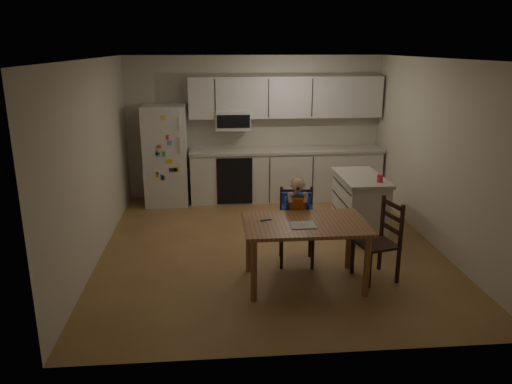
{
  "coord_description": "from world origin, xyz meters",
  "views": [
    {
      "loc": [
        -0.75,
        -6.32,
        2.66
      ],
      "look_at": [
        -0.24,
        -0.51,
        0.94
      ],
      "focal_mm": 35.0,
      "sensor_mm": 36.0,
      "label": 1
    }
  ],
  "objects": [
    {
      "name": "red_cup",
      "position": [
        1.52,
        0.1,
        0.91
      ],
      "size": [
        0.08,
        0.08,
        0.1
      ],
      "primitive_type": "cylinder",
      "color": "#DF2F45",
      "rests_on": "kitchen_island"
    },
    {
      "name": "refrigerator",
      "position": [
        -1.55,
        2.15,
        0.85
      ],
      "size": [
        0.72,
        0.7,
        1.7
      ],
      "primitive_type": "cube",
      "color": "silver",
      "rests_on": "ground"
    },
    {
      "name": "room",
      "position": [
        0.0,
        0.48,
        1.25
      ],
      "size": [
        4.52,
        5.01,
        2.51
      ],
      "color": "#91613D",
      "rests_on": "ground"
    },
    {
      "name": "napkin",
      "position": [
        0.22,
        -1.21,
        0.75
      ],
      "size": [
        0.28,
        0.24,
        0.01
      ],
      "primitive_type": "cube",
      "color": "silver",
      "rests_on": "dining_table"
    },
    {
      "name": "kitchen_island",
      "position": [
        1.37,
        0.45,
        0.43
      ],
      "size": [
        0.61,
        1.16,
        0.86
      ],
      "color": "silver",
      "rests_on": "ground"
    },
    {
      "name": "dining_table",
      "position": [
        0.27,
        -1.11,
        0.65
      ],
      "size": [
        1.39,
        0.9,
        0.75
      ],
      "color": "brown",
      "rests_on": "ground"
    },
    {
      "name": "kitchen_run",
      "position": [
        0.5,
        2.24,
        0.88
      ],
      "size": [
        3.37,
        0.62,
        2.15
      ],
      "color": "silver",
      "rests_on": "ground"
    },
    {
      "name": "chair_booster",
      "position": [
        0.27,
        -0.5,
        0.67
      ],
      "size": [
        0.46,
        0.46,
        1.12
      ],
      "rotation": [
        0.0,
        0.0,
        -0.11
      ],
      "color": "black",
      "rests_on": "ground"
    },
    {
      "name": "toddler_spoon",
      "position": [
        -0.18,
        -1.01,
        0.75
      ],
      "size": [
        0.12,
        0.06,
        0.02
      ],
      "primitive_type": "cylinder",
      "rotation": [
        0.0,
        1.57,
        0.35
      ],
      "color": "blue",
      "rests_on": "dining_table"
    },
    {
      "name": "chair_side",
      "position": [
        1.21,
        -1.04,
        0.54
      ],
      "size": [
        0.51,
        0.51,
        0.95
      ],
      "rotation": [
        0.0,
        0.0,
        -1.33
      ],
      "color": "black",
      "rests_on": "ground"
    }
  ]
}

